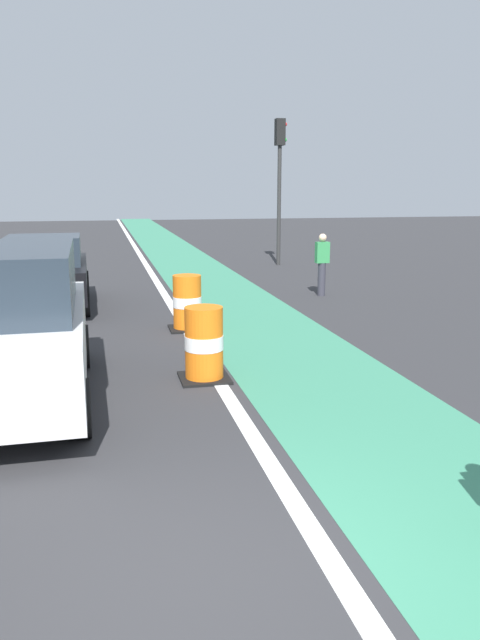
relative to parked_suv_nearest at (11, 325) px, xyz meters
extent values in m
plane|color=#2D2D30|center=(1.88, -4.32, -1.04)|extent=(100.00, 100.00, 0.00)
cube|color=#387F60|center=(4.28, 7.68, -1.03)|extent=(2.50, 80.00, 0.01)
cube|color=silver|center=(2.78, 7.68, -1.03)|extent=(0.20, 80.00, 0.01)
cube|color=silver|center=(0.00, 0.00, -0.25)|extent=(1.93, 4.63, 0.90)
cube|color=#232D38|center=(0.00, 0.00, 0.60)|extent=(1.67, 2.88, 0.80)
cylinder|color=black|center=(0.79, 1.44, -0.70)|extent=(0.29, 0.69, 0.68)
cylinder|color=black|center=(0.85, -1.41, -0.70)|extent=(0.29, 0.69, 0.68)
cube|color=black|center=(-0.09, 6.73, -0.34)|extent=(1.92, 4.13, 0.72)
cube|color=#232D38|center=(-0.08, 6.48, 0.34)|extent=(1.65, 1.75, 0.64)
cylinder|color=black|center=(-0.93, 7.98, -0.70)|extent=(0.29, 0.69, 0.68)
cylinder|color=black|center=(0.71, 8.01, -0.70)|extent=(0.29, 0.69, 0.68)
cylinder|color=black|center=(-0.89, 5.44, -0.70)|extent=(0.29, 0.69, 0.68)
cylinder|color=black|center=(0.75, 5.47, -0.70)|extent=(0.29, 0.69, 0.68)
cylinder|color=orange|center=(2.59, 0.42, -0.79)|extent=(0.56, 0.56, 0.42)
cylinder|color=white|center=(2.59, 0.42, -0.47)|extent=(0.57, 0.57, 0.21)
cylinder|color=orange|center=(2.59, 0.42, -0.16)|extent=(0.56, 0.56, 0.42)
cube|color=black|center=(2.59, 0.42, -1.02)|extent=(0.73, 0.73, 0.04)
cylinder|color=orange|center=(2.81, 3.73, -0.79)|extent=(0.56, 0.56, 0.42)
cylinder|color=white|center=(2.81, 3.73, -0.47)|extent=(0.57, 0.57, 0.21)
cylinder|color=orange|center=(2.81, 3.73, -0.16)|extent=(0.56, 0.56, 0.42)
cube|color=black|center=(2.81, 3.73, -1.02)|extent=(0.73, 0.73, 0.04)
cylinder|color=#2D2D2D|center=(7.48, 13.36, 1.06)|extent=(0.14, 0.14, 4.20)
cube|color=black|center=(7.48, 13.36, 3.61)|extent=(0.32, 0.32, 0.90)
sphere|color=red|center=(7.65, 13.36, 3.87)|extent=(0.16, 0.16, 0.16)
sphere|color=green|center=(7.65, 13.36, 3.35)|extent=(0.16, 0.16, 0.16)
cylinder|color=#33333D|center=(6.76, 6.87, -0.61)|extent=(0.20, 0.20, 0.86)
cube|color=#338C4C|center=(6.76, 6.87, 0.09)|extent=(0.34, 0.20, 0.54)
sphere|color=beige|center=(6.76, 6.87, 0.47)|extent=(0.20, 0.20, 0.20)
camera|label=1|loc=(1.18, -8.28, 1.76)|focal=34.85mm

